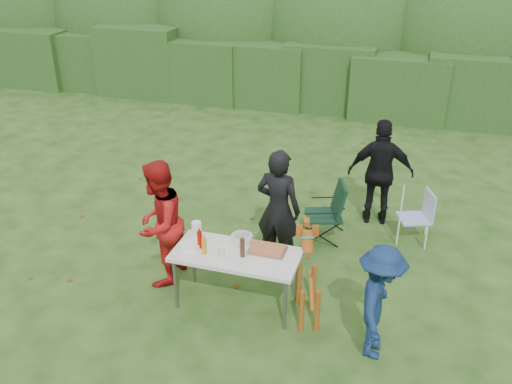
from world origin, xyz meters
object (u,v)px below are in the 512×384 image
(lawn_chair, at_px, (414,216))
(paper_towel_roll, at_px, (197,232))
(child, at_px, (379,303))
(person_black_puffy, at_px, (381,173))
(ketchup_bottle, at_px, (200,240))
(beer_bottle, at_px, (242,248))
(person_red_jacket, at_px, (159,224))
(camping_chair, at_px, (324,212))
(folding_table, at_px, (236,257))
(mustard_bottle, at_px, (204,246))
(dog, at_px, (309,283))
(person_cook, at_px, (278,209))

(lawn_chair, bearing_deg, paper_towel_roll, 18.80)
(child, xyz_separation_m, paper_towel_roll, (-2.25, 0.48, 0.20))
(person_black_puffy, distance_m, ketchup_bottle, 3.22)
(person_black_puffy, height_order, beer_bottle, person_black_puffy)
(person_red_jacket, bearing_deg, camping_chair, 131.68)
(folding_table, height_order, mustard_bottle, mustard_bottle)
(dog, relative_size, ketchup_bottle, 4.61)
(camping_chair, bearing_deg, person_black_puffy, -150.45)
(ketchup_bottle, height_order, paper_towel_roll, paper_towel_roll)
(person_cook, height_order, mustard_bottle, person_cook)
(camping_chair, relative_size, beer_bottle, 3.83)
(person_black_puffy, xyz_separation_m, camping_chair, (-0.70, -0.80, -0.38))
(child, xyz_separation_m, dog, (-0.82, 0.37, -0.19))
(beer_bottle, bearing_deg, person_black_puffy, 63.42)
(person_red_jacket, bearing_deg, ketchup_bottle, 70.94)
(person_red_jacket, xyz_separation_m, mustard_bottle, (0.75, -0.33, 0.01))
(person_cook, bearing_deg, lawn_chair, -137.58)
(child, height_order, beer_bottle, child)
(folding_table, relative_size, paper_towel_roll, 5.77)
(person_black_puffy, relative_size, paper_towel_roll, 6.45)
(person_black_puffy, relative_size, lawn_chair, 2.12)
(camping_chair, height_order, paper_towel_roll, paper_towel_roll)
(person_black_puffy, distance_m, beer_bottle, 2.97)
(person_black_puffy, bearing_deg, mustard_bottle, 49.36)
(folding_table, xyz_separation_m, person_red_jacket, (-1.10, 0.22, 0.15))
(camping_chair, xyz_separation_m, mustard_bottle, (-1.08, -1.93, 0.38))
(paper_towel_roll, bearing_deg, person_cook, 48.38)
(person_red_jacket, height_order, lawn_chair, person_red_jacket)
(child, relative_size, paper_towel_roll, 5.14)
(person_red_jacket, relative_size, child, 1.25)
(person_cook, distance_m, mustard_bottle, 1.27)
(dog, distance_m, lawn_chair, 2.45)
(dog, bearing_deg, person_black_puffy, -27.92)
(person_red_jacket, xyz_separation_m, beer_bottle, (1.20, -0.26, 0.03))
(person_cook, distance_m, person_black_puffy, 1.99)
(beer_bottle, bearing_deg, folding_table, 155.62)
(beer_bottle, height_order, paper_towel_roll, paper_towel_roll)
(dog, distance_m, mustard_bottle, 1.29)
(camping_chair, bearing_deg, mustard_bottle, 41.62)
(dog, xyz_separation_m, mustard_bottle, (-1.23, -0.13, 0.36))
(person_red_jacket, height_order, child, person_red_jacket)
(child, height_order, paper_towel_roll, child)
(folding_table, bearing_deg, person_black_puffy, 61.41)
(camping_chair, height_order, beer_bottle, beer_bottle)
(person_cook, bearing_deg, mustard_bottle, 70.16)
(person_cook, xyz_separation_m, ketchup_bottle, (-0.70, -1.02, 0.01))
(folding_table, bearing_deg, dog, 1.03)
(person_black_puffy, height_order, camping_chair, person_black_puffy)
(person_black_puffy, xyz_separation_m, child, (0.28, -2.97, -0.17))
(mustard_bottle, bearing_deg, paper_towel_roll, 129.02)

